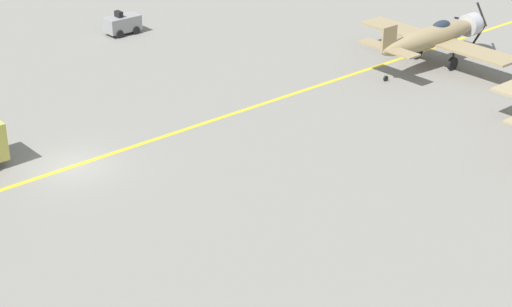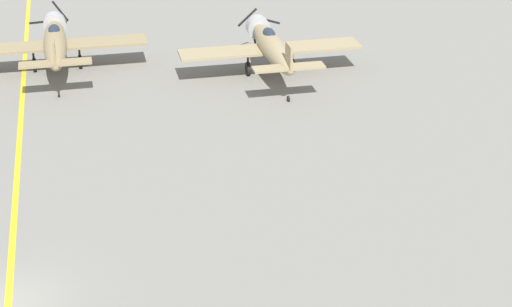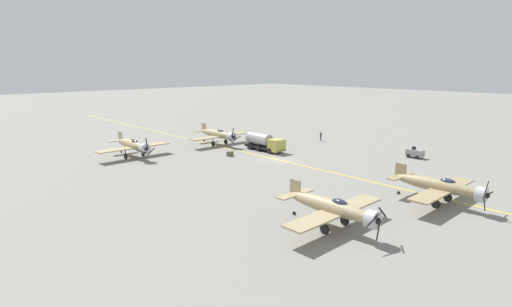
% 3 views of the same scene
% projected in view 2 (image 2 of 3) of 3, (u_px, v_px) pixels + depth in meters
% --- Properties ---
extents(ground_plane, '(400.00, 400.00, 0.00)m').
position_uv_depth(ground_plane, '(8.00, 304.00, 33.78)').
color(ground_plane, gray).
extents(taxiway_stripe, '(0.30, 160.00, 0.01)m').
position_uv_depth(taxiway_stripe, '(8.00, 304.00, 33.78)').
color(taxiway_stripe, yellow).
rests_on(taxiway_stripe, ground).
extents(airplane_far_center, '(12.00, 9.98, 3.65)m').
position_uv_depth(airplane_far_center, '(55.00, 43.00, 56.21)').
color(airplane_far_center, '#9D8960').
rests_on(airplane_far_center, ground).
extents(airplane_far_right, '(12.00, 9.98, 3.65)m').
position_uv_depth(airplane_far_right, '(272.00, 46.00, 55.55)').
color(airplane_far_right, tan).
rests_on(airplane_far_right, ground).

